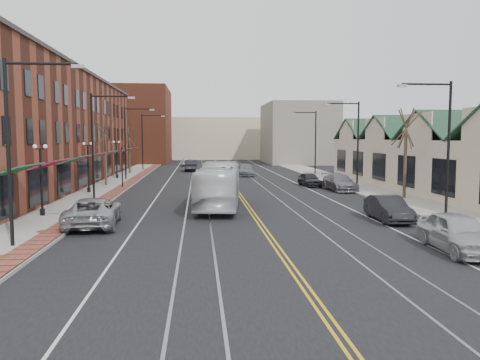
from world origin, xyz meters
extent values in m
plane|color=black|center=(0.00, 0.00, 0.00)|extent=(160.00, 160.00, 0.00)
cube|color=gray|center=(-12.00, 20.00, 0.07)|extent=(4.00, 120.00, 0.15)
cube|color=gray|center=(12.00, 20.00, 0.07)|extent=(4.00, 120.00, 0.15)
cube|color=brown|center=(-19.00, 27.00, 5.50)|extent=(10.00, 50.00, 11.00)
cube|color=beige|center=(18.00, 20.00, 2.30)|extent=(8.00, 36.00, 4.60)
cube|color=brown|center=(-16.00, 70.00, 7.00)|extent=(14.00, 18.00, 14.00)
cube|color=beige|center=(0.00, 85.00, 4.50)|extent=(22.00, 14.00, 9.00)
cube|color=slate|center=(15.00, 65.00, 5.50)|extent=(12.00, 16.00, 11.00)
cylinder|color=black|center=(-11.50, 0.00, 4.15)|extent=(0.16, 0.16, 8.00)
cylinder|color=black|center=(-10.00, 0.00, 7.95)|extent=(3.00, 0.12, 0.12)
cube|color=#999999|center=(-8.50, 0.00, 7.85)|extent=(0.50, 0.25, 0.15)
cylinder|color=black|center=(-11.50, 16.00, 4.15)|extent=(0.16, 0.16, 8.00)
cylinder|color=black|center=(-10.00, 16.00, 7.95)|extent=(3.00, 0.12, 0.12)
cube|color=#999999|center=(-8.50, 16.00, 7.85)|extent=(0.50, 0.25, 0.15)
cylinder|color=black|center=(-11.50, 32.00, 4.15)|extent=(0.16, 0.16, 8.00)
cylinder|color=black|center=(-10.00, 32.00, 7.95)|extent=(3.00, 0.12, 0.12)
cube|color=#999999|center=(-8.50, 32.00, 7.85)|extent=(0.50, 0.25, 0.15)
cylinder|color=black|center=(-11.50, 48.00, 4.15)|extent=(0.16, 0.16, 8.00)
cylinder|color=black|center=(-10.00, 48.00, 7.95)|extent=(3.00, 0.12, 0.12)
cube|color=#999999|center=(-8.50, 48.00, 7.85)|extent=(0.50, 0.25, 0.15)
cylinder|color=black|center=(11.50, 6.00, 4.15)|extent=(0.16, 0.16, 8.00)
cylinder|color=black|center=(10.00, 6.00, 7.95)|extent=(3.00, 0.12, 0.12)
cube|color=#999999|center=(8.50, 6.00, 7.85)|extent=(0.50, 0.25, 0.15)
cylinder|color=black|center=(11.50, 22.00, 4.15)|extent=(0.16, 0.16, 8.00)
cylinder|color=black|center=(10.00, 22.00, 7.95)|extent=(3.00, 0.12, 0.12)
cube|color=#999999|center=(8.50, 22.00, 7.85)|extent=(0.50, 0.25, 0.15)
cylinder|color=black|center=(11.50, 38.00, 4.15)|extent=(0.16, 0.16, 8.00)
cylinder|color=black|center=(10.00, 38.00, 7.95)|extent=(3.00, 0.12, 0.12)
cube|color=#999999|center=(8.50, 38.00, 7.85)|extent=(0.50, 0.25, 0.15)
cylinder|color=black|center=(-12.80, 8.00, 0.35)|extent=(0.28, 0.28, 0.40)
cylinder|color=black|center=(-12.80, 8.00, 2.15)|extent=(0.14, 0.14, 4.00)
cube|color=black|center=(-12.80, 8.00, 4.15)|extent=(0.60, 0.06, 0.06)
sphere|color=white|center=(-13.10, 8.00, 4.30)|extent=(0.24, 0.24, 0.24)
sphere|color=white|center=(-12.50, 8.00, 4.30)|extent=(0.24, 0.24, 0.24)
cylinder|color=black|center=(-12.80, 20.00, 0.35)|extent=(0.28, 0.28, 0.40)
cylinder|color=black|center=(-12.80, 20.00, 2.15)|extent=(0.14, 0.14, 4.00)
cube|color=black|center=(-12.80, 20.00, 4.15)|extent=(0.60, 0.06, 0.06)
sphere|color=white|center=(-13.10, 20.00, 4.30)|extent=(0.24, 0.24, 0.24)
sphere|color=white|center=(-12.50, 20.00, 4.30)|extent=(0.24, 0.24, 0.24)
cylinder|color=black|center=(-12.80, 34.00, 0.35)|extent=(0.28, 0.28, 0.40)
cylinder|color=black|center=(-12.80, 34.00, 2.15)|extent=(0.14, 0.14, 4.00)
cube|color=black|center=(-12.80, 34.00, 4.15)|extent=(0.60, 0.06, 0.06)
sphere|color=white|center=(-13.10, 34.00, 4.30)|extent=(0.24, 0.24, 0.24)
sphere|color=white|center=(-12.50, 34.00, 4.30)|extent=(0.24, 0.24, 0.24)
cylinder|color=#382B21|center=(-12.50, 26.00, 2.60)|extent=(0.24, 0.24, 4.90)
cylinder|color=#382B21|center=(-12.50, 26.00, 5.15)|extent=(0.58, 1.37, 2.90)
cylinder|color=#382B21|center=(-12.50, 26.00, 5.15)|extent=(1.60, 0.66, 2.78)
cylinder|color=#382B21|center=(-12.50, 26.00, 5.15)|extent=(0.53, 1.23, 2.96)
cylinder|color=#382B21|center=(-12.50, 26.00, 5.15)|extent=(1.69, 1.03, 2.64)
cylinder|color=#382B21|center=(-12.50, 26.00, 5.15)|extent=(1.78, 1.29, 2.48)
cylinder|color=#382B21|center=(-12.50, 42.00, 2.42)|extent=(0.24, 0.24, 4.55)
cylinder|color=#382B21|center=(-12.50, 42.00, 4.80)|extent=(0.55, 1.28, 2.69)
cylinder|color=#382B21|center=(-12.50, 42.00, 4.80)|extent=(1.49, 0.62, 2.58)
cylinder|color=#382B21|center=(-12.50, 42.00, 4.80)|extent=(0.50, 1.15, 2.75)
cylinder|color=#382B21|center=(-12.50, 42.00, 4.80)|extent=(1.57, 0.97, 2.45)
cylinder|color=#382B21|center=(-12.50, 42.00, 4.80)|extent=(1.66, 1.20, 2.30)
cylinder|color=#382B21|center=(12.50, 14.00, 2.78)|extent=(0.24, 0.24, 5.25)
cylinder|color=#382B21|center=(12.50, 14.00, 5.50)|extent=(0.61, 1.46, 3.10)
cylinder|color=#382B21|center=(12.50, 14.00, 5.50)|extent=(1.70, 0.70, 2.97)
cylinder|color=#382B21|center=(12.50, 14.00, 5.50)|extent=(0.56, 1.31, 3.17)
cylinder|color=#382B21|center=(12.50, 14.00, 5.50)|extent=(1.80, 1.10, 2.82)
cylinder|color=#382B21|center=(12.50, 14.00, 5.50)|extent=(1.90, 1.37, 2.65)
cylinder|color=#592D19|center=(-11.20, -2.00, 0.16)|extent=(0.60, 0.60, 0.02)
cylinder|color=#592D19|center=(-11.20, 3.00, 0.16)|extent=(0.60, 0.60, 0.02)
cylinder|color=#592D19|center=(-11.20, 8.00, 0.16)|extent=(0.60, 0.60, 0.02)
cylinder|color=black|center=(-10.60, 24.00, 1.75)|extent=(0.12, 0.12, 3.20)
imported|color=black|center=(-10.60, 24.00, 3.50)|extent=(0.18, 0.15, 0.90)
imported|color=silver|center=(-2.00, 11.43, 1.53)|extent=(3.68, 11.18, 3.06)
imported|color=#9C9DA2|center=(-9.12, 4.96, 0.80)|extent=(3.07, 5.92, 1.59)
imported|color=#ADB1B5|center=(7.50, -2.22, 0.83)|extent=(2.23, 4.98, 1.66)
imported|color=black|center=(7.50, 5.08, 0.73)|extent=(1.66, 4.46, 1.45)
imported|color=slate|center=(9.30, 20.32, 0.75)|extent=(2.40, 5.29, 1.50)
imported|color=black|center=(7.50, 24.29, 0.68)|extent=(1.86, 4.09, 1.36)
imported|color=black|center=(-4.53, 46.23, 0.81)|extent=(1.83, 4.96, 1.62)
imported|color=slate|center=(2.46, 37.28, 0.72)|extent=(2.33, 5.07, 1.44)
imported|color=silver|center=(-5.36, 58.15, 0.72)|extent=(1.99, 4.33, 1.44)
camera|label=1|loc=(-3.40, -20.78, 4.85)|focal=35.00mm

